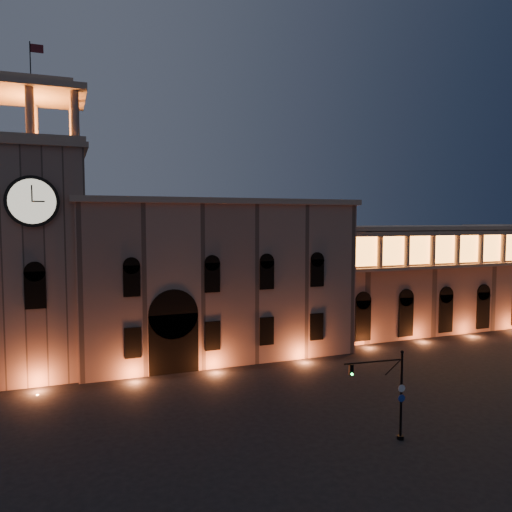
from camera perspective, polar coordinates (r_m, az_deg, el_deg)
name	(u,v)px	position (r m, az deg, el deg)	size (l,w,h in m)	color
ground	(322,422)	(40.27, 7.59, -18.32)	(160.00, 160.00, 0.00)	black
government_building	(214,278)	(57.15, -4.85, -2.47)	(30.80, 12.80, 17.60)	#916E5E
clock_tower	(36,249)	(53.64, -23.81, 0.75)	(9.80, 9.80, 32.40)	#916E5E
colonnade_wing	(439,276)	(75.88, 20.23, -2.16)	(40.60, 11.50, 14.50)	#8B6959
traffic_light	(391,394)	(37.02, 15.21, -14.95)	(4.62, 0.76, 6.36)	black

